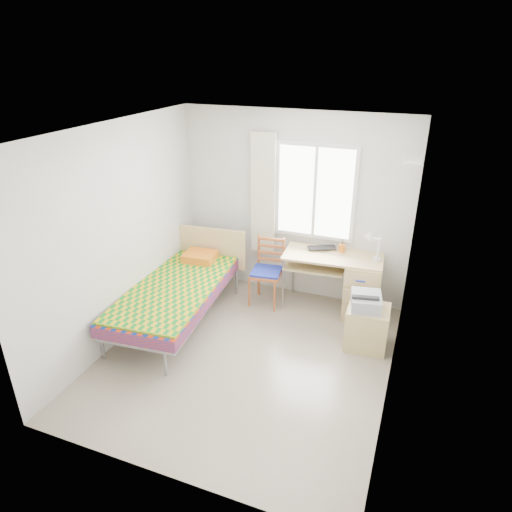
{
  "coord_description": "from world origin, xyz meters",
  "views": [
    {
      "loc": [
        1.67,
        -4.02,
        3.32
      ],
      "look_at": [
        -0.09,
        0.55,
        1.06
      ],
      "focal_mm": 32.0,
      "sensor_mm": 36.0,
      "label": 1
    }
  ],
  "objects": [
    {
      "name": "bed",
      "position": [
        -1.12,
        0.44,
        0.46
      ],
      "size": [
        1.2,
        2.27,
        0.95
      ],
      "rotation": [
        0.0,
        0.0,
        0.09
      ],
      "color": "gray",
      "rests_on": "floor"
    },
    {
      "name": "cabinet",
      "position": [
        1.26,
        0.73,
        0.26
      ],
      "size": [
        0.51,
        0.46,
        0.53
      ],
      "rotation": [
        0.0,
        0.0,
        0.05
      ],
      "color": "tan",
      "rests_on": "floor"
    },
    {
      "name": "window",
      "position": [
        0.3,
        1.73,
        1.55
      ],
      "size": [
        1.1,
        0.04,
        1.3
      ],
      "color": "white",
      "rests_on": "wall_back"
    },
    {
      "name": "floor",
      "position": [
        0.0,
        0.0,
        0.0
      ],
      "size": [
        3.5,
        3.5,
        0.0
      ],
      "primitive_type": "plane",
      "color": "#BCAD93",
      "rests_on": "ground"
    },
    {
      "name": "laptop",
      "position": [
        0.49,
        1.53,
        0.82
      ],
      "size": [
        0.46,
        0.39,
        0.03
      ],
      "primitive_type": "imported",
      "rotation": [
        0.0,
        0.0,
        0.46
      ],
      "color": "black",
      "rests_on": "desk"
    },
    {
      "name": "task_lamp",
      "position": [
        1.16,
        1.37,
        1.08
      ],
      "size": [
        0.23,
        0.33,
        0.43
      ],
      "rotation": [
        0.0,
        0.0,
        0.29
      ],
      "color": "white",
      "rests_on": "desk"
    },
    {
      "name": "pen_cup",
      "position": [
        0.74,
        1.6,
        0.86
      ],
      "size": [
        0.09,
        0.09,
        0.1
      ],
      "primitive_type": "cylinder",
      "rotation": [
        0.0,
        0.0,
        -0.08
      ],
      "color": "orange",
      "rests_on": "desk"
    },
    {
      "name": "book",
      "position": [
        0.51,
        1.46,
        0.59
      ],
      "size": [
        0.29,
        0.32,
        0.02
      ],
      "primitive_type": "imported",
      "rotation": [
        0.0,
        0.0,
        0.51
      ],
      "color": "gray",
      "rests_on": "desk"
    },
    {
      "name": "ceiling",
      "position": [
        0.0,
        0.0,
        2.6
      ],
      "size": [
        3.5,
        3.5,
        0.0
      ],
      "primitive_type": "plane",
      "rotation": [
        3.14,
        0.0,
        0.0
      ],
      "color": "white",
      "rests_on": "wall_back"
    },
    {
      "name": "chair",
      "position": [
        -0.2,
        1.32,
        0.53
      ],
      "size": [
        0.46,
        0.46,
        0.95
      ],
      "rotation": [
        0.0,
        0.0,
        0.14
      ],
      "color": "#A1501F",
      "rests_on": "floor"
    },
    {
      "name": "wall_right",
      "position": [
        1.6,
        0.0,
        1.3
      ],
      "size": [
        0.0,
        3.5,
        3.5
      ],
      "primitive_type": "plane",
      "rotation": [
        1.57,
        0.0,
        -1.57
      ],
      "color": "silver",
      "rests_on": "ground"
    },
    {
      "name": "desk",
      "position": [
        1.01,
        1.45,
        0.44
      ],
      "size": [
        1.34,
        0.69,
        0.81
      ],
      "rotation": [
        0.0,
        0.0,
        0.08
      ],
      "color": "#D1B86E",
      "rests_on": "floor"
    },
    {
      "name": "printer",
      "position": [
        1.22,
        0.74,
        0.62
      ],
      "size": [
        0.41,
        0.45,
        0.17
      ],
      "rotation": [
        0.0,
        0.0,
        0.2
      ],
      "color": "#9FA1A6",
      "rests_on": "cabinet"
    },
    {
      "name": "wall_left",
      "position": [
        -1.6,
        0.0,
        1.3
      ],
      "size": [
        0.0,
        3.5,
        3.5
      ],
      "primitive_type": "plane",
      "rotation": [
        1.57,
        0.0,
        1.57
      ],
      "color": "silver",
      "rests_on": "ground"
    },
    {
      "name": "curtain",
      "position": [
        -0.42,
        1.68,
        1.45
      ],
      "size": [
        0.35,
        0.05,
        1.7
      ],
      "primitive_type": "cube",
      "color": "beige",
      "rests_on": "wall_back"
    },
    {
      "name": "floating_shelf",
      "position": [
        1.49,
        1.4,
        2.15
      ],
      "size": [
        0.2,
        0.32,
        0.03
      ],
      "primitive_type": "cube",
      "color": "white",
      "rests_on": "wall_right"
    },
    {
      "name": "wall_back",
      "position": [
        0.0,
        1.75,
        1.3
      ],
      "size": [
        3.2,
        0.0,
        3.2
      ],
      "primitive_type": "plane",
      "rotation": [
        1.57,
        0.0,
        0.0
      ],
      "color": "silver",
      "rests_on": "ground"
    }
  ]
}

